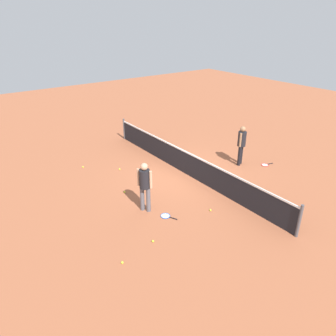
{
  "coord_description": "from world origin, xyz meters",
  "views": [
    {
      "loc": [
        8.73,
        -7.38,
        5.77
      ],
      "look_at": [
        0.63,
        -1.38,
        0.9
      ],
      "focal_mm": 33.88,
      "sensor_mm": 36.0,
      "label": 1
    }
  ],
  "objects_px": {
    "tennis_racket_near_player": "(166,216)",
    "tennis_ball_near_player": "(125,192)",
    "player_far_side": "(242,142)",
    "tennis_ball_stray_left": "(153,241)",
    "tennis_ball_stray_right": "(122,263)",
    "tennis_ball_baseline": "(83,167)",
    "tennis_ball_by_net": "(210,210)",
    "player_near_side": "(145,183)",
    "tennis_ball_midcourt": "(120,169)",
    "tennis_racket_far_player": "(265,165)"
  },
  "relations": [
    {
      "from": "player_far_side",
      "to": "tennis_ball_stray_right",
      "type": "height_order",
      "value": "player_far_side"
    },
    {
      "from": "tennis_ball_by_net",
      "to": "tennis_ball_stray_left",
      "type": "relative_size",
      "value": 1.0
    },
    {
      "from": "tennis_ball_by_net",
      "to": "tennis_ball_baseline",
      "type": "bearing_deg",
      "value": -159.88
    },
    {
      "from": "tennis_racket_near_player",
      "to": "tennis_ball_midcourt",
      "type": "xyz_separation_m",
      "value": [
        -3.86,
        0.44,
        0.02
      ]
    },
    {
      "from": "tennis_ball_near_player",
      "to": "tennis_ball_baseline",
      "type": "xyz_separation_m",
      "value": [
        -2.87,
        -0.37,
        0.0
      ]
    },
    {
      "from": "tennis_ball_by_net",
      "to": "tennis_ball_baseline",
      "type": "distance_m",
      "value": 5.94
    },
    {
      "from": "player_near_side",
      "to": "tennis_ball_stray_right",
      "type": "xyz_separation_m",
      "value": [
        1.73,
        -1.84,
        -0.98
      ]
    },
    {
      "from": "player_far_side",
      "to": "tennis_ball_midcourt",
      "type": "bearing_deg",
      "value": -120.17
    },
    {
      "from": "player_far_side",
      "to": "tennis_ball_by_net",
      "type": "relative_size",
      "value": 25.76
    },
    {
      "from": "tennis_racket_near_player",
      "to": "tennis_ball_midcourt",
      "type": "bearing_deg",
      "value": 173.55
    },
    {
      "from": "player_far_side",
      "to": "tennis_racket_near_player",
      "type": "relative_size",
      "value": 2.83
    },
    {
      "from": "tennis_racket_near_player",
      "to": "tennis_ball_baseline",
      "type": "bearing_deg",
      "value": -172.04
    },
    {
      "from": "player_near_side",
      "to": "tennis_ball_stray_left",
      "type": "distance_m",
      "value": 1.92
    },
    {
      "from": "player_far_side",
      "to": "tennis_ball_near_player",
      "type": "xyz_separation_m",
      "value": [
        -0.8,
        -5.17,
        -0.98
      ]
    },
    {
      "from": "player_far_side",
      "to": "tennis_ball_baseline",
      "type": "height_order",
      "value": "player_far_side"
    },
    {
      "from": "tennis_racket_near_player",
      "to": "tennis_ball_by_net",
      "type": "distance_m",
      "value": 1.48
    },
    {
      "from": "tennis_ball_stray_right",
      "to": "tennis_ball_baseline",
      "type": "bearing_deg",
      "value": 166.26
    },
    {
      "from": "player_near_side",
      "to": "player_far_side",
      "type": "height_order",
      "value": "same"
    },
    {
      "from": "tennis_racket_near_player",
      "to": "tennis_ball_stray_left",
      "type": "height_order",
      "value": "tennis_ball_stray_left"
    },
    {
      "from": "tennis_ball_near_player",
      "to": "tennis_ball_midcourt",
      "type": "height_order",
      "value": "same"
    },
    {
      "from": "tennis_racket_near_player",
      "to": "tennis_ball_midcourt",
      "type": "distance_m",
      "value": 3.88
    },
    {
      "from": "player_far_side",
      "to": "tennis_ball_near_player",
      "type": "distance_m",
      "value": 5.32
    },
    {
      "from": "player_far_side",
      "to": "tennis_ball_stray_left",
      "type": "xyz_separation_m",
      "value": [
        2.09,
        -5.89,
        -0.98
      ]
    },
    {
      "from": "player_far_side",
      "to": "tennis_racket_far_player",
      "type": "bearing_deg",
      "value": 48.88
    },
    {
      "from": "tennis_racket_near_player",
      "to": "player_near_side",
      "type": "bearing_deg",
      "value": -154.66
    },
    {
      "from": "tennis_racket_far_player",
      "to": "tennis_racket_near_player",
      "type": "bearing_deg",
      "value": -84.28
    },
    {
      "from": "tennis_ball_near_player",
      "to": "tennis_ball_stray_right",
      "type": "xyz_separation_m",
      "value": [
        3.14,
        -1.84,
        0.0
      ]
    },
    {
      "from": "tennis_ball_near_player",
      "to": "tennis_ball_baseline",
      "type": "distance_m",
      "value": 2.89
    },
    {
      "from": "tennis_racket_far_player",
      "to": "player_far_side",
      "type": "bearing_deg",
      "value": -131.12
    },
    {
      "from": "player_far_side",
      "to": "tennis_racket_near_player",
      "type": "height_order",
      "value": "player_far_side"
    },
    {
      "from": "tennis_ball_near_player",
      "to": "tennis_ball_by_net",
      "type": "distance_m",
      "value": 3.18
    },
    {
      "from": "tennis_racket_far_player",
      "to": "player_near_side",
      "type": "bearing_deg",
      "value": -91.17
    },
    {
      "from": "player_far_side",
      "to": "tennis_ball_midcourt",
      "type": "distance_m",
      "value": 5.19
    },
    {
      "from": "tennis_racket_near_player",
      "to": "tennis_ball_baseline",
      "type": "relative_size",
      "value": 9.11
    },
    {
      "from": "tennis_ball_stray_right",
      "to": "player_near_side",
      "type": "bearing_deg",
      "value": 133.33
    },
    {
      "from": "tennis_racket_near_player",
      "to": "tennis_ball_near_player",
      "type": "relative_size",
      "value": 9.11
    },
    {
      "from": "tennis_racket_far_player",
      "to": "tennis_ball_baseline",
      "type": "relative_size",
      "value": 9.16
    },
    {
      "from": "tennis_racket_far_player",
      "to": "tennis_ball_stray_left",
      "type": "relative_size",
      "value": 9.16
    },
    {
      "from": "player_far_side",
      "to": "player_near_side",
      "type": "bearing_deg",
      "value": -83.34
    },
    {
      "from": "player_near_side",
      "to": "tennis_racket_far_player",
      "type": "relative_size",
      "value": 2.81
    },
    {
      "from": "tennis_racket_near_player",
      "to": "tennis_ball_baseline",
      "type": "distance_m",
      "value": 5.01
    },
    {
      "from": "player_near_side",
      "to": "player_far_side",
      "type": "distance_m",
      "value": 5.21
    },
    {
      "from": "tennis_ball_near_player",
      "to": "tennis_ball_by_net",
      "type": "xyz_separation_m",
      "value": [
        2.71,
        1.67,
        0.0
      ]
    },
    {
      "from": "tennis_racket_near_player",
      "to": "tennis_racket_far_player",
      "type": "distance_m",
      "value": 5.71
    },
    {
      "from": "tennis_ball_near_player",
      "to": "tennis_racket_near_player",
      "type": "bearing_deg",
      "value": 8.81
    },
    {
      "from": "player_near_side",
      "to": "tennis_ball_midcourt",
      "type": "height_order",
      "value": "player_near_side"
    },
    {
      "from": "tennis_ball_stray_left",
      "to": "tennis_ball_midcourt",
      "type": "bearing_deg",
      "value": 162.34
    },
    {
      "from": "tennis_racket_near_player",
      "to": "tennis_ball_stray_right",
      "type": "relative_size",
      "value": 9.11
    },
    {
      "from": "tennis_racket_near_player",
      "to": "tennis_ball_near_player",
      "type": "bearing_deg",
      "value": -171.19
    },
    {
      "from": "tennis_ball_near_player",
      "to": "tennis_ball_stray_left",
      "type": "relative_size",
      "value": 1.0
    }
  ]
}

